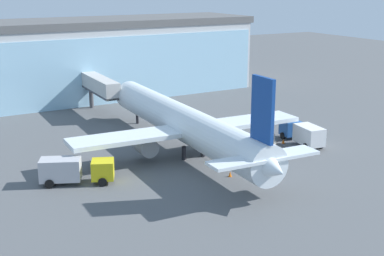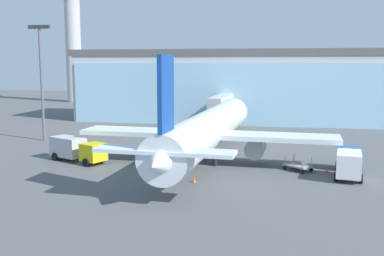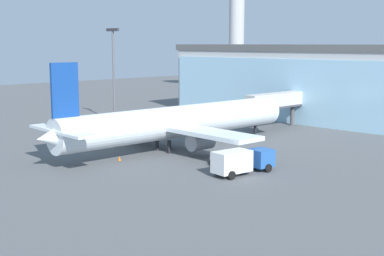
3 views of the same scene
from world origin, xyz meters
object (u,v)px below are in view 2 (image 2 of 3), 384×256
control_tower (73,24)px  fuel_truck (349,162)px  jet_bridge (221,104)px  safety_cone_nose (194,179)px  safety_cone_wingtip (327,169)px  airplane (208,130)px  catering_truck (76,149)px  baggage_cart (298,166)px  apron_light_mast (41,72)px

control_tower → fuel_truck: size_ratio=4.66×
jet_bridge → safety_cone_nose: (2.48, -32.97, -4.05)m
fuel_truck → safety_cone_wingtip: (-1.91, 1.37, -1.19)m
airplane → catering_truck: (-14.46, -3.41, -2.13)m
airplane → safety_cone_nose: bearing=-176.0°
jet_bridge → safety_cone_wingtip: bearing=-149.2°
catering_truck → safety_cone_wingtip: (27.16, 0.81, -1.19)m
control_tower → safety_cone_wingtip: bearing=-48.4°
airplane → safety_cone_nose: (0.35, -9.36, -3.32)m
jet_bridge → safety_cone_wingtip: (14.83, -26.21, -4.05)m
fuel_truck → baggage_cart: fuel_truck is taller
jet_bridge → control_tower: bearing=48.2°
control_tower → fuel_truck: bearing=-48.1°
apron_light_mast → baggage_cart: 38.09m
fuel_truck → safety_cone_wingtip: 2.64m
jet_bridge → baggage_cart: bearing=-154.2°
jet_bridge → baggage_cart: 29.05m
jet_bridge → fuel_truck: bearing=-147.5°
apron_light_mast → airplane: size_ratio=0.41×
catering_truck → safety_cone_nose: (14.81, -5.95, -1.19)m
control_tower → safety_cone_wingtip: control_tower is taller
apron_light_mast → catering_truck: bearing=-47.3°
apron_light_mast → fuel_truck: apron_light_mast is taller
jet_bridge → safety_cone_nose: 33.31m
safety_cone_wingtip → jet_bridge: bearing=119.5°
fuel_truck → safety_cone_wingtip: fuel_truck is taller
catering_truck → baggage_cart: 24.34m
apron_light_mast → safety_cone_nose: bearing=-34.7°
jet_bridge → airplane: 23.71m
jet_bridge → fuel_truck: 32.39m
fuel_truck → safety_cone_wingtip: bearing=61.0°
control_tower → safety_cone_wingtip: 98.86m
baggage_cart → fuel_truck: bearing=-157.2°
control_tower → catering_truck: (36.86, -73.00, -20.34)m
jet_bridge → safety_cone_nose: bearing=-174.4°
catering_truck → safety_cone_nose: bearing=1.5°
catering_truck → fuel_truck: bearing=22.3°
jet_bridge → control_tower: (-49.19, 45.98, 17.48)m
catering_truck → baggage_cart: size_ratio=2.38×
safety_cone_wingtip → safety_cone_nose: bearing=-151.3°
airplane → safety_cone_wingtip: airplane is taller
control_tower → apron_light_mast: bearing=-67.0°
jet_bridge → apron_light_mast: (-23.28, -15.14, 5.46)m
fuel_truck → safety_cone_nose: fuel_truck is taller
safety_cone_nose → apron_light_mast: bearing=145.3°
control_tower → safety_cone_wingtip: (64.02, -72.19, -21.53)m
catering_truck → safety_cone_wingtip: catering_truck is taller
airplane → baggage_cart: (9.84, -2.58, -3.09)m
control_tower → jet_bridge: bearing=-43.1°
airplane → catering_truck: airplane is taller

